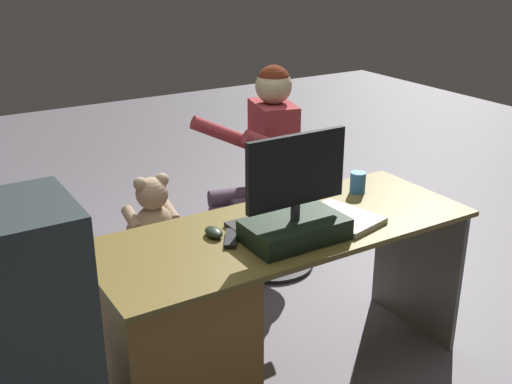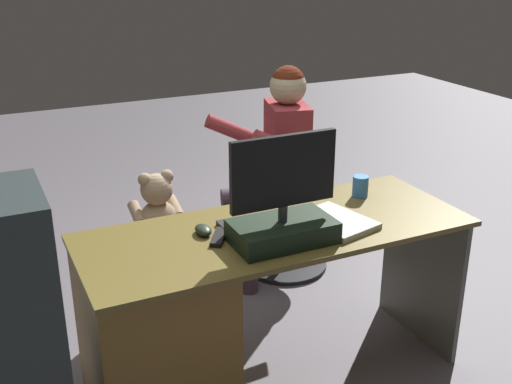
% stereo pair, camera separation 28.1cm
% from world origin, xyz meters
% --- Properties ---
extents(ground_plane, '(10.00, 10.00, 0.00)m').
position_xyz_m(ground_plane, '(0.00, 0.00, 0.00)').
color(ground_plane, slate).
extents(desk, '(1.58, 0.61, 0.72)m').
position_xyz_m(desk, '(0.43, 0.34, 0.38)').
color(desk, brown).
rests_on(desk, ground_plane).
extents(monitor, '(0.42, 0.23, 0.42)m').
position_xyz_m(monitor, '(0.04, 0.46, 0.83)').
color(monitor, black).
rests_on(monitor, desk).
extents(keyboard, '(0.42, 0.14, 0.02)m').
position_xyz_m(keyboard, '(0.00, 0.28, 0.73)').
color(keyboard, black).
rests_on(keyboard, desk).
extents(computer_mouse, '(0.06, 0.10, 0.04)m').
position_xyz_m(computer_mouse, '(0.29, 0.27, 0.74)').
color(computer_mouse, '#252D1F').
rests_on(computer_mouse, desk).
extents(cup, '(0.07, 0.07, 0.10)m').
position_xyz_m(cup, '(-0.49, 0.20, 0.77)').
color(cup, '#3372BF').
rests_on(cup, desk).
extents(tv_remote, '(0.12, 0.15, 0.02)m').
position_xyz_m(tv_remote, '(0.25, 0.33, 0.73)').
color(tv_remote, black).
rests_on(tv_remote, desk).
extents(notebook_binder, '(0.28, 0.34, 0.02)m').
position_xyz_m(notebook_binder, '(-0.23, 0.41, 0.73)').
color(notebook_binder, beige).
rests_on(notebook_binder, desk).
extents(office_chair_teddy, '(0.51, 0.51, 0.44)m').
position_xyz_m(office_chair_teddy, '(0.29, -0.33, 0.25)').
color(office_chair_teddy, black).
rests_on(office_chair_teddy, ground_plane).
extents(teddy_bear, '(0.24, 0.25, 0.35)m').
position_xyz_m(teddy_bear, '(0.29, -0.34, 0.59)').
color(teddy_bear, tan).
rests_on(teddy_bear, office_chair_teddy).
extents(visitor_chair, '(0.49, 0.49, 0.44)m').
position_xyz_m(visitor_chair, '(-0.52, -0.55, 0.24)').
color(visitor_chair, black).
rests_on(visitor_chair, ground_plane).
extents(person, '(0.55, 0.57, 1.18)m').
position_xyz_m(person, '(-0.44, -0.53, 0.69)').
color(person, '#9A3236').
rests_on(person, ground_plane).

